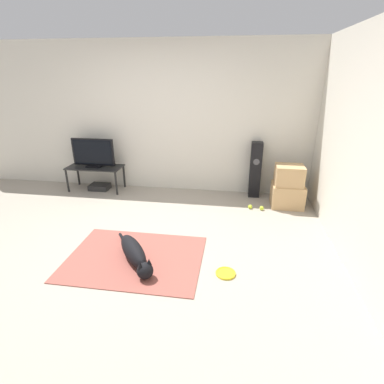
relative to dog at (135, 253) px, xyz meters
The scene contains 14 objects.
ground_plane 0.40m from the dog, 123.26° to the left, with size 12.00×12.00×0.00m, color #9E9384.
wall_back 2.69m from the dog, 94.97° to the left, with size 8.00×0.06×2.55m.
wall_right 2.67m from the dog, ahead, with size 0.06×8.00×2.55m.
area_rug 0.15m from the dog, 112.49° to the left, with size 1.56×1.16×0.01m.
dog is the anchor object (origin of this frame).
frisbee 1.04m from the dog, ahead, with size 0.22×0.22×0.03m.
cardboard_box_lower 2.70m from the dog, 44.35° to the left, with size 0.50×0.42×0.37m.
cardboard_box_upper 2.72m from the dog, 44.38° to the left, with size 0.43×0.36×0.32m.
floor_speaker 2.68m from the dog, 57.71° to the left, with size 0.19×0.19×0.96m.
tv_stand 2.58m from the dog, 124.29° to the left, with size 0.98×0.45×0.44m.
tv 2.63m from the dog, 124.26° to the left, with size 0.77×0.20×0.51m.
tennis_ball_by_boxes 2.16m from the dog, 51.39° to the left, with size 0.07×0.07×0.07m.
tennis_ball_near_speaker 2.25m from the dog, 47.40° to the left, with size 0.07×0.07×0.07m.
game_console 2.55m from the dog, 123.36° to the left, with size 0.35×0.26×0.10m.
Camera 1 is at (1.28, -3.08, 2.04)m, focal length 28.00 mm.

